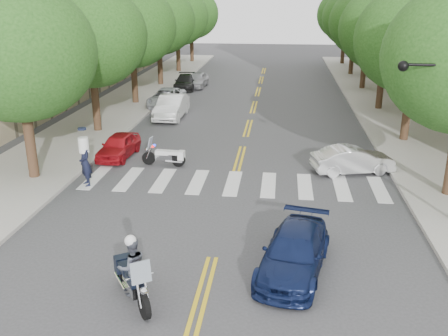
% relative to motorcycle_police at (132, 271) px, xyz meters
% --- Properties ---
extents(ground, '(140.00, 140.00, 0.00)m').
position_rel_motorcycle_police_xyz_m(ground, '(1.81, 2.44, -0.86)').
color(ground, '#38383A').
rests_on(ground, ground).
extents(sidewalk_left, '(5.00, 60.00, 0.15)m').
position_rel_motorcycle_police_xyz_m(sidewalk_left, '(-7.69, 24.44, -0.78)').
color(sidewalk_left, '#9E9991').
rests_on(sidewalk_left, ground).
extents(sidewalk_right, '(5.00, 60.00, 0.15)m').
position_rel_motorcycle_police_xyz_m(sidewalk_right, '(11.31, 24.44, -0.78)').
color(sidewalk_right, '#9E9991').
rests_on(sidewalk_right, ground).
extents(tree_l_0, '(6.40, 6.40, 8.45)m').
position_rel_motorcycle_police_xyz_m(tree_l_0, '(-6.99, 8.44, 4.69)').
color(tree_l_0, '#382316').
rests_on(tree_l_0, ground).
extents(tree_l_1, '(6.40, 6.40, 8.45)m').
position_rel_motorcycle_police_xyz_m(tree_l_1, '(-6.99, 16.44, 4.69)').
color(tree_l_1, '#382316').
rests_on(tree_l_1, ground).
extents(tree_l_2, '(6.40, 6.40, 8.45)m').
position_rel_motorcycle_police_xyz_m(tree_l_2, '(-6.99, 24.44, 4.69)').
color(tree_l_2, '#382316').
rests_on(tree_l_2, ground).
extents(tree_l_3, '(6.40, 6.40, 8.45)m').
position_rel_motorcycle_police_xyz_m(tree_l_3, '(-6.99, 32.44, 4.69)').
color(tree_l_3, '#382316').
rests_on(tree_l_3, ground).
extents(tree_l_4, '(6.40, 6.40, 8.45)m').
position_rel_motorcycle_police_xyz_m(tree_l_4, '(-6.99, 40.44, 4.69)').
color(tree_l_4, '#382316').
rests_on(tree_l_4, ground).
extents(tree_l_5, '(6.40, 6.40, 8.45)m').
position_rel_motorcycle_police_xyz_m(tree_l_5, '(-6.99, 48.44, 4.69)').
color(tree_l_5, '#382316').
rests_on(tree_l_5, ground).
extents(tree_r_1, '(6.40, 6.40, 8.45)m').
position_rel_motorcycle_police_xyz_m(tree_r_1, '(10.61, 16.44, 4.69)').
color(tree_r_1, '#382316').
rests_on(tree_r_1, ground).
extents(tree_r_2, '(6.40, 6.40, 8.45)m').
position_rel_motorcycle_police_xyz_m(tree_r_2, '(10.61, 24.44, 4.69)').
color(tree_r_2, '#382316').
rests_on(tree_r_2, ground).
extents(tree_r_3, '(6.40, 6.40, 8.45)m').
position_rel_motorcycle_police_xyz_m(tree_r_3, '(10.61, 32.44, 4.69)').
color(tree_r_3, '#382316').
rests_on(tree_r_3, ground).
extents(tree_r_4, '(6.40, 6.40, 8.45)m').
position_rel_motorcycle_police_xyz_m(tree_r_4, '(10.61, 40.44, 4.69)').
color(tree_r_4, '#382316').
rests_on(tree_r_4, ground).
extents(tree_r_5, '(6.40, 6.40, 8.45)m').
position_rel_motorcycle_police_xyz_m(tree_r_5, '(10.61, 48.44, 4.69)').
color(tree_r_5, '#382316').
rests_on(tree_r_5, ground).
extents(motorcycle_police, '(1.54, 2.11, 1.93)m').
position_rel_motorcycle_police_xyz_m(motorcycle_police, '(0.00, 0.00, 0.00)').
color(motorcycle_police, black).
rests_on(motorcycle_police, ground).
extents(motorcycle_parked, '(2.13, 0.57, 1.38)m').
position_rel_motorcycle_police_xyz_m(motorcycle_parked, '(-1.53, 10.93, -0.38)').
color(motorcycle_parked, black).
rests_on(motorcycle_parked, ground).
extents(officer_standing, '(0.85, 0.89, 2.05)m').
position_rel_motorcycle_police_xyz_m(officer_standing, '(-4.40, 8.01, 0.17)').
color(officer_standing, black).
rests_on(officer_standing, ground).
extents(convertible, '(3.95, 2.24, 1.23)m').
position_rel_motorcycle_police_xyz_m(convertible, '(7.13, 10.94, -0.24)').
color(convertible, silver).
rests_on(convertible, ground).
extents(sedan_blue, '(2.57, 4.52, 1.23)m').
position_rel_motorcycle_police_xyz_m(sedan_blue, '(4.31, 1.94, -0.24)').
color(sedan_blue, '#0F193F').
rests_on(sedan_blue, ground).
extents(parked_car_a, '(1.60, 3.57, 1.19)m').
position_rel_motorcycle_police_xyz_m(parked_car_a, '(-4.24, 11.94, -0.26)').
color(parked_car_a, '#B0121B').
rests_on(parked_car_a, ground).
extents(parked_car_b, '(1.62, 4.56, 1.50)m').
position_rel_motorcycle_police_xyz_m(parked_car_b, '(-3.39, 20.44, -0.11)').
color(parked_car_b, white).
rests_on(parked_car_b, ground).
extents(parked_car_c, '(2.27, 4.69, 1.29)m').
position_rel_motorcycle_police_xyz_m(parked_car_c, '(-4.49, 23.88, -0.22)').
color(parked_car_c, '#B7BAC0').
rests_on(parked_car_c, ground).
extents(parked_car_d, '(2.10, 4.34, 1.22)m').
position_rel_motorcycle_police_xyz_m(parked_car_d, '(-4.49, 30.94, -0.25)').
color(parked_car_d, black).
rests_on(parked_car_d, ground).
extents(parked_car_e, '(1.75, 3.92, 1.31)m').
position_rel_motorcycle_police_xyz_m(parked_car_e, '(-3.58, 31.94, -0.21)').
color(parked_car_e, '#9B9BA0').
rests_on(parked_car_e, ground).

